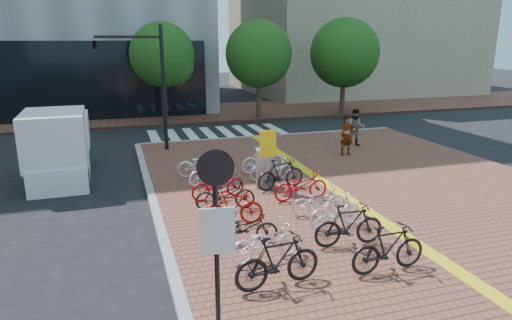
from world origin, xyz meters
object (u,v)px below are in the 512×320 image
object	(u,v)px
bike_0	(278,261)
bike_3	(233,208)
bike_12	(301,186)
traffic_light_pole	(133,65)
bike_8	(389,248)
pedestrian_a	(347,135)
bike_4	(225,195)
notice_sign	(216,221)
pedestrian_b	(356,128)
bike_1	(265,241)
bike_2	(245,228)
bike_13	(281,174)
bike_10	(336,211)
bike_6	(210,173)
bike_15	(263,160)
bike_5	(218,185)
yellow_sign	(268,149)
bike_14	(272,169)
bike_9	(349,225)
bike_11	(319,201)
bike_7	(203,164)
utility_box	(265,168)
box_truck	(59,147)

from	to	relation	value
bike_0	bike_3	distance (m)	3.39
bike_0	bike_12	world-z (taller)	bike_0
bike_12	traffic_light_pole	xyz separation A→B (m)	(-4.53, 8.22, 3.36)
bike_8	pedestrian_a	size ratio (longest dim) A/B	1.05
bike_4	notice_sign	xyz separation A→B (m)	(-1.51, -5.69, 1.60)
pedestrian_a	pedestrian_b	xyz separation A→B (m)	(1.28, 1.47, 0.01)
bike_1	bike_8	xyz separation A→B (m)	(2.39, -1.31, 0.09)
bike_2	bike_8	xyz separation A→B (m)	(2.59, -2.28, 0.12)
bike_13	traffic_light_pole	size ratio (longest dim) A/B	0.32
pedestrian_b	bike_10	bearing A→B (deg)	-96.30
bike_6	bike_15	size ratio (longest dim) A/B	0.91
bike_8	notice_sign	world-z (taller)	notice_sign
bike_0	bike_5	size ratio (longest dim) A/B	1.06
bike_15	traffic_light_pole	bearing A→B (deg)	35.31
bike_2	pedestrian_a	size ratio (longest dim) A/B	0.93
bike_3	notice_sign	distance (m)	4.95
pedestrian_b	yellow_sign	bearing A→B (deg)	-114.72
bike_1	traffic_light_pole	bearing A→B (deg)	4.44
pedestrian_a	traffic_light_pole	size ratio (longest dim) A/B	0.31
bike_14	bike_9	bearing A→B (deg)	-174.87
bike_11	bike_14	xyz separation A→B (m)	(-0.18, 3.57, -0.00)
bike_7	bike_9	bearing A→B (deg)	-150.80
bike_3	bike_4	size ratio (longest dim) A/B	0.94
bike_9	bike_11	world-z (taller)	bike_9
bike_5	utility_box	xyz separation A→B (m)	(1.82, 0.73, 0.19)
box_truck	bike_14	bearing A→B (deg)	-22.22
bike_5	bike_12	bearing A→B (deg)	-120.32
bike_6	pedestrian_b	xyz separation A→B (m)	(7.90, 3.97, 0.41)
utility_box	notice_sign	distance (m)	8.26
bike_1	bike_7	size ratio (longest dim) A/B	0.93
bike_13	pedestrian_b	world-z (taller)	pedestrian_b
pedestrian_a	bike_0	bearing A→B (deg)	-127.55
bike_13	bike_15	distance (m)	2.03
bike_1	box_truck	bearing A→B (deg)	24.36
bike_2	pedestrian_a	bearing A→B (deg)	-33.01
bike_7	bike_9	distance (m)	7.18
bike_2	pedestrian_b	xyz separation A→B (m)	(8.03, 8.82, 0.45)
bike_10	notice_sign	bearing A→B (deg)	122.96
bike_14	pedestrian_a	size ratio (longest dim) A/B	0.95
bike_13	bike_1	bearing A→B (deg)	145.86
bike_1	bike_9	xyz separation A→B (m)	(2.20, 0.11, 0.09)
traffic_light_pole	bike_1	bearing A→B (deg)	-79.57
bike_0	notice_sign	size ratio (longest dim) A/B	0.58
bike_4	utility_box	bearing A→B (deg)	-40.82
bike_7	bike_13	bearing A→B (deg)	-123.37
bike_10	yellow_sign	xyz separation A→B (m)	(-0.72, 3.56, 0.94)
pedestrian_b	bike_15	bearing A→B (deg)	-125.92
bike_7	bike_15	size ratio (longest dim) A/B	1.08
bike_6	bike_14	xyz separation A→B (m)	(2.25, -0.06, -0.04)
bike_5	bike_12	xyz separation A→B (m)	(2.48, -0.89, 0.00)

